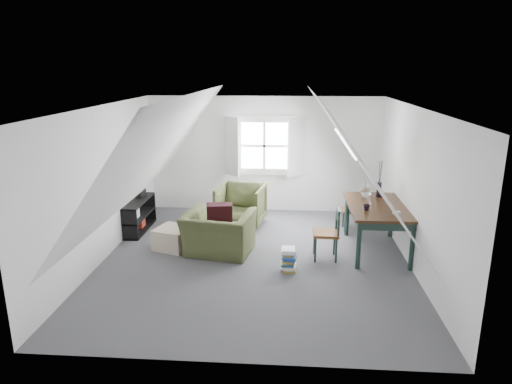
# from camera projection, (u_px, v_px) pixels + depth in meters

# --- Properties ---
(floor) EXTENTS (5.50, 5.50, 0.00)m
(floor) POSITION_uv_depth(u_px,v_px,m) (255.00, 260.00, 7.57)
(floor) COLOR #4B4A4F
(floor) RESTS_ON ground
(ceiling) EXTENTS (5.50, 5.50, 0.00)m
(ceiling) POSITION_uv_depth(u_px,v_px,m) (255.00, 107.00, 6.91)
(ceiling) COLOR white
(ceiling) RESTS_ON wall_back
(wall_back) EXTENTS (5.00, 0.00, 5.00)m
(wall_back) POSITION_uv_depth(u_px,v_px,m) (264.00, 155.00, 9.88)
(wall_back) COLOR white
(wall_back) RESTS_ON ground
(wall_front) EXTENTS (5.00, 0.00, 5.00)m
(wall_front) POSITION_uv_depth(u_px,v_px,m) (235.00, 256.00, 4.59)
(wall_front) COLOR white
(wall_front) RESTS_ON ground
(wall_left) EXTENTS (0.00, 5.50, 5.50)m
(wall_left) POSITION_uv_depth(u_px,v_px,m) (102.00, 184.00, 7.41)
(wall_left) COLOR white
(wall_left) RESTS_ON ground
(wall_right) EXTENTS (0.00, 5.50, 5.50)m
(wall_right) POSITION_uv_depth(u_px,v_px,m) (415.00, 190.00, 7.06)
(wall_right) COLOR white
(wall_right) RESTS_ON ground
(slope_left) EXTENTS (3.19, 5.50, 4.48)m
(slope_left) POSITION_uv_depth(u_px,v_px,m) (157.00, 153.00, 7.21)
(slope_left) COLOR white
(slope_left) RESTS_ON wall_left
(slope_right) EXTENTS (3.19, 5.50, 4.48)m
(slope_right) POSITION_uv_depth(u_px,v_px,m) (355.00, 156.00, 6.99)
(slope_right) COLOR white
(slope_right) RESTS_ON wall_right
(dormer_window) EXTENTS (1.71, 0.35, 1.30)m
(dormer_window) POSITION_uv_depth(u_px,v_px,m) (264.00, 146.00, 9.76)
(dormer_window) COLOR white
(dormer_window) RESTS_ON wall_back
(skylight) EXTENTS (0.35, 0.75, 0.47)m
(skylight) POSITION_uv_depth(u_px,v_px,m) (346.00, 144.00, 8.25)
(skylight) COLOR white
(skylight) RESTS_ON slope_right
(armchair_near) EXTENTS (1.27, 1.15, 0.73)m
(armchair_near) POSITION_uv_depth(u_px,v_px,m) (219.00, 253.00, 7.84)
(armchair_near) COLOR #3F4624
(armchair_near) RESTS_ON floor
(armchair_far) EXTENTS (1.02, 1.04, 0.83)m
(armchair_far) POSITION_uv_depth(u_px,v_px,m) (241.00, 225.00, 9.22)
(armchair_far) COLOR #3F4624
(armchair_far) RESTS_ON floor
(throw_pillow) EXTENTS (0.47, 0.32, 0.45)m
(throw_pillow) POSITION_uv_depth(u_px,v_px,m) (220.00, 215.00, 7.82)
(throw_pillow) COLOR #370F17
(throw_pillow) RESTS_ON armchair_near
(ottoman) EXTENTS (0.71, 0.71, 0.37)m
(ottoman) POSITION_uv_depth(u_px,v_px,m) (173.00, 238.00, 8.01)
(ottoman) COLOR #BDA88D
(ottoman) RESTS_ON floor
(dining_table) EXTENTS (1.00, 1.66, 0.83)m
(dining_table) POSITION_uv_depth(u_px,v_px,m) (378.00, 211.00, 7.73)
(dining_table) COLOR black
(dining_table) RESTS_ON floor
(demijohn) EXTENTS (0.19, 0.19, 0.27)m
(demijohn) POSITION_uv_depth(u_px,v_px,m) (366.00, 192.00, 8.12)
(demijohn) COLOR silver
(demijohn) RESTS_ON dining_table
(vase_twigs) EXTENTS (0.08, 0.09, 0.65)m
(vase_twigs) POSITION_uv_depth(u_px,v_px,m) (379.00, 189.00, 8.19)
(vase_twigs) COLOR black
(vase_twigs) RESTS_ON dining_table
(cup) EXTENTS (0.11, 0.11, 0.09)m
(cup) POSITION_uv_depth(u_px,v_px,m) (366.00, 210.00, 7.43)
(cup) COLOR black
(cup) RESTS_ON dining_table
(paper_box) EXTENTS (0.12, 0.09, 0.04)m
(paper_box) POSITION_uv_depth(u_px,v_px,m) (397.00, 213.00, 7.25)
(paper_box) COLOR white
(paper_box) RESTS_ON dining_table
(dining_chair_far) EXTENTS (0.38, 0.38, 0.81)m
(dining_chair_far) POSITION_uv_depth(u_px,v_px,m) (353.00, 210.00, 8.80)
(dining_chair_far) COLOR brown
(dining_chair_far) RESTS_ON floor
(dining_chair_near) EXTENTS (0.41, 0.41, 0.88)m
(dining_chair_near) POSITION_uv_depth(u_px,v_px,m) (328.00, 232.00, 7.50)
(dining_chair_near) COLOR brown
(dining_chair_near) RESTS_ON floor
(media_shelf) EXTENTS (0.39, 1.18, 0.61)m
(media_shelf) POSITION_uv_depth(u_px,v_px,m) (136.00, 217.00, 8.85)
(media_shelf) COLOR black
(media_shelf) RESTS_ON floor
(electronics_box) EXTENTS (0.20, 0.25, 0.18)m
(electronics_box) POSITION_uv_depth(u_px,v_px,m) (140.00, 193.00, 9.02)
(electronics_box) COLOR black
(electronics_box) RESTS_ON media_shelf
(magazine_stack) EXTENTS (0.27, 0.32, 0.36)m
(magazine_stack) POSITION_uv_depth(u_px,v_px,m) (289.00, 259.00, 7.14)
(magazine_stack) COLOR #B29933
(magazine_stack) RESTS_ON floor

